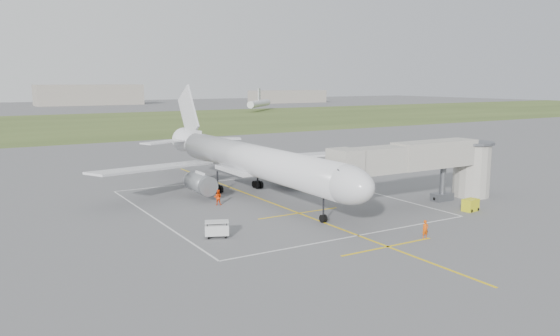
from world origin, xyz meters
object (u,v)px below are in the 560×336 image
ramp_worker_nose (425,229)px  ramp_worker_wing (218,197)px  gpu_unit (470,205)px  airliner (251,160)px  baggage_cart (217,229)px  jet_bridge (430,163)px

ramp_worker_nose → ramp_worker_wing: (-10.43, 21.89, 0.06)m
gpu_unit → ramp_worker_nose: 12.98m
airliner → gpu_unit: airliner is taller
baggage_cart → ramp_worker_wing: bearing=88.2°
gpu_unit → ramp_worker_wing: 28.07m
airliner → ramp_worker_nose: 25.22m
jet_bridge → gpu_unit: size_ratio=12.25×
airliner → gpu_unit: size_ratio=24.48×
jet_bridge → baggage_cart: jet_bridge is taller
ramp_worker_nose → ramp_worker_wing: ramp_worker_wing is taller
baggage_cart → gpu_unit: bearing=13.1°
airliner → baggage_cart: (-11.35, -14.57, -3.63)m
gpu_unit → baggage_cart: bearing=162.2°
airliner → ramp_worker_nose: bearing=-79.3°
jet_bridge → baggage_cart: (-27.08, -0.32, -3.98)m
jet_bridge → gpu_unit: bearing=-80.4°
gpu_unit → ramp_worker_nose: (-11.98, -4.99, 0.18)m
gpu_unit → airliner: bearing=122.7°
jet_bridge → ramp_worker_nose: jet_bridge is taller
airliner → jet_bridge: size_ratio=2.00×
jet_bridge → gpu_unit: (0.90, -5.30, -4.09)m
airliner → baggage_cart: airliner is taller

